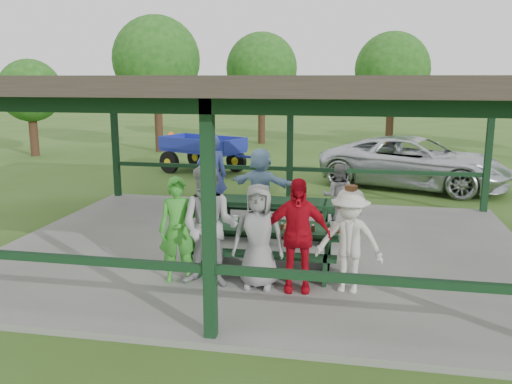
% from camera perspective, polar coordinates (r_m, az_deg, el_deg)
% --- Properties ---
extents(ground, '(90.00, 90.00, 0.00)m').
position_cam_1_polar(ground, '(10.61, 0.81, -6.25)').
color(ground, '#34551A').
rests_on(ground, ground).
extents(concrete_slab, '(10.00, 8.00, 0.10)m').
position_cam_1_polar(concrete_slab, '(10.60, 0.82, -5.99)').
color(concrete_slab, slate).
rests_on(concrete_slab, ground).
extents(pavilion_structure, '(10.60, 8.60, 3.24)m').
position_cam_1_polar(pavilion_structure, '(10.08, 0.87, 11.12)').
color(pavilion_structure, black).
rests_on(pavilion_structure, concrete_slab).
extents(picnic_table_near, '(2.41, 1.39, 0.75)m').
position_cam_1_polar(picnic_table_near, '(9.27, 1.18, -5.28)').
color(picnic_table_near, black).
rests_on(picnic_table_near, concrete_slab).
extents(picnic_table_far, '(2.54, 1.39, 0.75)m').
position_cam_1_polar(picnic_table_far, '(11.20, 1.71, -2.21)').
color(picnic_table_far, black).
rests_on(picnic_table_far, concrete_slab).
extents(table_setting, '(2.34, 0.45, 0.10)m').
position_cam_1_polar(table_setting, '(9.19, 1.74, -3.38)').
color(table_setting, white).
rests_on(table_setting, picnic_table_near).
extents(contestant_green, '(0.70, 0.54, 1.70)m').
position_cam_1_polar(contestant_green, '(8.68, -8.19, -3.97)').
color(contestant_green, green).
rests_on(contestant_green, concrete_slab).
extents(contestant_grey_left, '(0.95, 0.75, 1.92)m').
position_cam_1_polar(contestant_grey_left, '(8.42, -4.91, -3.63)').
color(contestant_grey_left, '#9C9D9F').
rests_on(contestant_grey_left, concrete_slab).
extents(contestant_grey_mid, '(0.82, 0.55, 1.64)m').
position_cam_1_polar(contestant_grey_mid, '(8.37, 0.26, -4.67)').
color(contestant_grey_mid, gray).
rests_on(contestant_grey_mid, concrete_slab).
extents(contestant_red, '(1.07, 0.54, 1.76)m').
position_cam_1_polar(contestant_red, '(8.25, 4.31, -4.52)').
color(contestant_red, '#BA0A1A').
rests_on(contestant_red, concrete_slab).
extents(contestant_white_fedora, '(1.12, 0.76, 1.66)m').
position_cam_1_polar(contestant_white_fedora, '(8.32, 9.79, -5.06)').
color(contestant_white_fedora, silver).
rests_on(contestant_white_fedora, concrete_slab).
extents(spectator_lblue, '(1.66, 0.91, 1.71)m').
position_cam_1_polar(spectator_lblue, '(12.02, 0.52, 0.63)').
color(spectator_lblue, '#90B7DE').
rests_on(spectator_lblue, concrete_slab).
extents(spectator_blue, '(0.82, 0.69, 1.93)m').
position_cam_1_polar(spectator_blue, '(12.76, -4.65, 1.77)').
color(spectator_blue, '#4555B5').
rests_on(spectator_blue, concrete_slab).
extents(spectator_grey, '(0.70, 0.55, 1.42)m').
position_cam_1_polar(spectator_grey, '(11.79, 8.61, -0.44)').
color(spectator_grey, gray).
rests_on(spectator_grey, concrete_slab).
extents(pickup_truck, '(6.13, 4.29, 1.55)m').
position_cam_1_polar(pickup_truck, '(17.22, 16.38, 3.00)').
color(pickup_truck, silver).
rests_on(pickup_truck, ground).
extents(farm_trailer, '(3.87, 2.55, 1.37)m').
position_cam_1_polar(farm_trailer, '(19.29, -5.60, 4.06)').
color(farm_trailer, navy).
rests_on(farm_trailer, ground).
extents(tree_far_left, '(3.84, 3.84, 6.00)m').
position_cam_1_polar(tree_far_left, '(24.93, -10.45, 13.50)').
color(tree_far_left, '#331E14').
rests_on(tree_far_left, ground).
extents(tree_left, '(3.54, 3.54, 5.53)m').
position_cam_1_polar(tree_left, '(27.68, 0.61, 12.86)').
color(tree_left, '#331E14').
rests_on(tree_left, ground).
extents(tree_mid, '(3.46, 3.46, 5.41)m').
position_cam_1_polar(tree_mid, '(26.49, 14.16, 12.37)').
color(tree_mid, '#331E14').
rests_on(tree_mid, ground).
extents(tree_edge_left, '(2.61, 2.61, 4.09)m').
position_cam_1_polar(tree_edge_left, '(25.07, -22.69, 9.78)').
color(tree_edge_left, '#331E14').
rests_on(tree_edge_left, ground).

